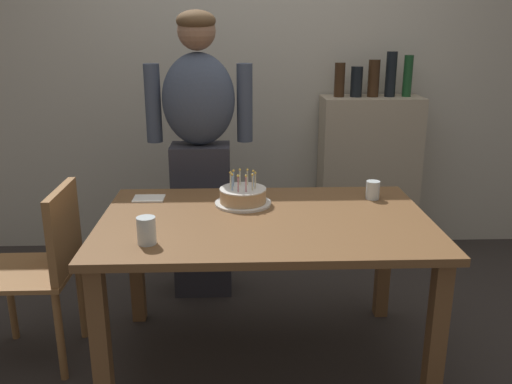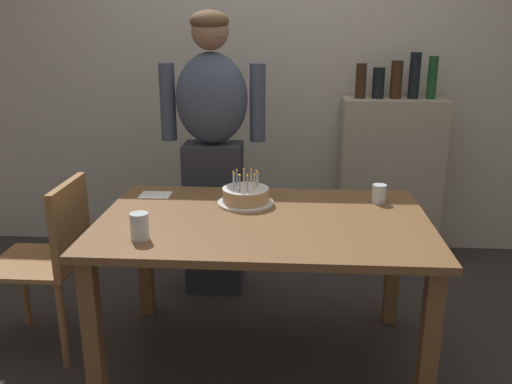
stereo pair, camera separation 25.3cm
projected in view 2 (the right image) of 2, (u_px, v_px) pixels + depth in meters
ground_plane at (263, 359)px, 2.70m from camera, size 10.00×10.00×0.00m
back_wall at (276, 67)px, 3.79m from camera, size 5.20×0.10×2.60m
dining_table at (263, 238)px, 2.51m from camera, size 1.50×0.96×0.74m
birthday_cake at (246, 196)px, 2.67m from camera, size 0.28×0.28×0.17m
water_glass_near at (379, 194)px, 2.69m from camera, size 0.07×0.07×0.09m
water_glass_far at (140, 226)px, 2.23m from camera, size 0.08×0.08×0.11m
napkin_stack at (156, 195)px, 2.80m from camera, size 0.15×0.12×0.01m
person_man_bearded at (213, 151)px, 3.19m from camera, size 0.61×0.27×1.66m
dining_chair at (54, 252)px, 2.67m from camera, size 0.42×0.42×0.87m
shelf_cabinet at (389, 177)px, 3.75m from camera, size 0.67×0.30×1.41m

